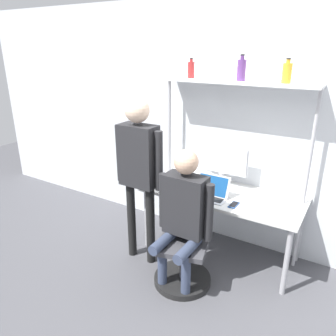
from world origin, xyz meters
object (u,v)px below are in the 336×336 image
object	(u,v)px
bottle_red	(191,70)
bottle_amber	(287,73)
bottle_purple	(241,70)
cell_phone	(234,205)
office_chair	(184,256)
person_seated	(183,210)
person_standing	(139,161)
monitor	(222,162)
laptop	(211,191)

from	to	relation	value
bottle_red	bottle_amber	bearing A→B (deg)	0.00
bottle_amber	bottle_purple	bearing A→B (deg)	180.00
cell_phone	bottle_amber	distance (m)	1.32
office_chair	bottle_purple	size ratio (longest dim) A/B	3.68
bottle_purple	office_chair	bearing A→B (deg)	-101.39
person_seated	person_standing	distance (m)	0.67
cell_phone	person_standing	world-z (taller)	person_standing
cell_phone	monitor	bearing A→B (deg)	127.14
bottle_amber	monitor	bearing A→B (deg)	-179.86
cell_phone	person_seated	size ratio (longest dim) A/B	0.11
person_seated	bottle_purple	size ratio (longest dim) A/B	5.51
person_seated	bottle_purple	distance (m)	1.46
cell_phone	bottle_purple	world-z (taller)	bottle_purple
office_chair	bottle_purple	bearing A→B (deg)	78.61
bottle_purple	bottle_red	bearing A→B (deg)	180.00
person_standing	cell_phone	bearing A→B (deg)	20.04
person_seated	person_standing	bearing A→B (deg)	167.88
cell_phone	bottle_red	xyz separation A→B (m)	(-0.71, 0.40, 1.22)
cell_phone	office_chair	xyz separation A→B (m)	(-0.33, -0.40, -0.47)
office_chair	bottle_amber	xyz separation A→B (m)	(0.59, 0.80, 1.70)
person_seated	bottle_amber	bearing A→B (deg)	55.67
bottle_red	bottle_amber	world-z (taller)	bottle_amber
laptop	bottle_red	distance (m)	1.29
person_standing	bottle_red	distance (m)	1.12
monitor	laptop	world-z (taller)	monitor
bottle_purple	monitor	bearing A→B (deg)	-179.41
person_standing	bottle_purple	size ratio (longest dim) A/B	7.08
person_standing	person_seated	bearing A→B (deg)	-12.12
person_standing	monitor	bearing A→B (deg)	50.72
person_seated	person_standing	xyz separation A→B (m)	(-0.58, 0.12, 0.33)
bottle_red	laptop	bearing A→B (deg)	-37.36
monitor	person_seated	size ratio (longest dim) A/B	0.42
person_standing	bottle_red	xyz separation A→B (m)	(0.18, 0.73, 0.84)
laptop	bottle_amber	xyz separation A→B (m)	(0.54, 0.34, 1.17)
cell_phone	bottle_amber	bearing A→B (deg)	56.63
person_standing	bottle_amber	xyz separation A→B (m)	(1.16, 0.73, 0.84)
bottle_purple	person_standing	bearing A→B (deg)	-135.11
bottle_red	person_standing	bearing A→B (deg)	-103.98
monitor	cell_phone	size ratio (longest dim) A/B	3.81
bottle_red	bottle_amber	xyz separation A→B (m)	(0.98, 0.00, 0.01)
office_chair	laptop	bearing A→B (deg)	83.46
monitor	person_standing	xyz separation A→B (m)	(-0.59, -0.72, 0.12)
laptop	person_seated	world-z (taller)	person_seated
monitor	bottle_purple	xyz separation A→B (m)	(0.14, 0.00, 0.98)
person_seated	person_standing	size ratio (longest dim) A/B	0.78
bottle_red	office_chair	bearing A→B (deg)	-64.36
office_chair	person_standing	size ratio (longest dim) A/B	0.52
office_chair	bottle_amber	bearing A→B (deg)	53.70
cell_phone	bottle_amber	size ratio (longest dim) A/B	0.68
laptop	person_standing	world-z (taller)	person_standing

